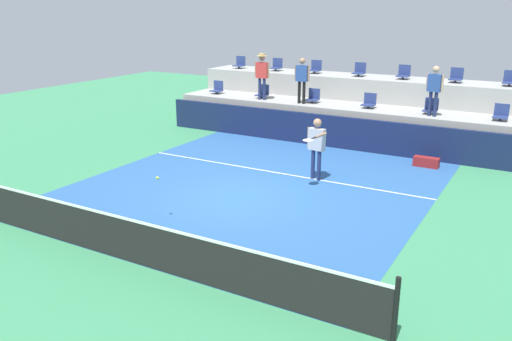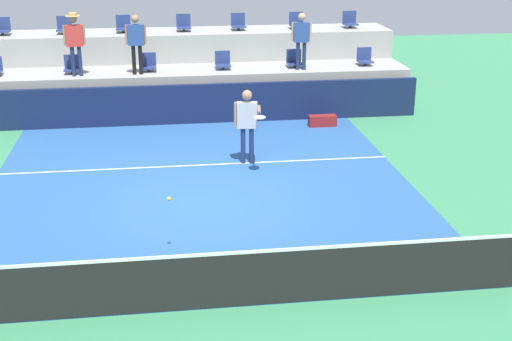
# 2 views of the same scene
# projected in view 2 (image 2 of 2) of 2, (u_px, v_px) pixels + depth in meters

# --- Properties ---
(ground_plane) EXTENTS (40.00, 40.00, 0.00)m
(ground_plane) POSITION_uv_depth(u_px,v_px,m) (205.00, 205.00, 14.16)
(ground_plane) COLOR #388456
(court_inner_paint) EXTENTS (9.00, 10.00, 0.01)m
(court_inner_paint) POSITION_uv_depth(u_px,v_px,m) (201.00, 187.00, 15.09)
(court_inner_paint) COLOR #285693
(court_inner_paint) RESTS_ON ground_plane
(court_service_line) EXTENTS (9.00, 0.06, 0.00)m
(court_service_line) POSITION_uv_depth(u_px,v_px,m) (198.00, 165.00, 16.39)
(court_service_line) COLOR white
(court_service_line) RESTS_ON ground_plane
(tennis_net) EXTENTS (10.48, 0.08, 1.07)m
(tennis_net) POSITION_uv_depth(u_px,v_px,m) (223.00, 278.00, 10.26)
(tennis_net) COLOR black
(tennis_net) RESTS_ON ground_plane
(sponsor_backboard) EXTENTS (13.00, 0.16, 1.10)m
(sponsor_backboard) POSITION_uv_depth(u_px,v_px,m) (189.00, 104.00, 19.56)
(sponsor_backboard) COLOR #141E42
(sponsor_backboard) RESTS_ON ground_plane
(seating_tier_lower) EXTENTS (13.00, 1.80, 1.25)m
(seating_tier_lower) POSITION_uv_depth(u_px,v_px,m) (187.00, 91.00, 20.75)
(seating_tier_lower) COLOR #9E9E99
(seating_tier_lower) RESTS_ON ground_plane
(seating_tier_upper) EXTENTS (13.00, 1.80, 2.10)m
(seating_tier_upper) POSITION_uv_depth(u_px,v_px,m) (184.00, 64.00, 22.28)
(seating_tier_upper) COLOR #9E9E99
(seating_tier_upper) RESTS_ON ground_plane
(stadium_chair_lower_left) EXTENTS (0.44, 0.40, 0.52)m
(stadium_chair_lower_left) POSITION_uv_depth(u_px,v_px,m) (72.00, 66.00, 19.98)
(stadium_chair_lower_left) COLOR #2D2D33
(stadium_chair_lower_left) RESTS_ON seating_tier_lower
(stadium_chair_lower_mid_left) EXTENTS (0.44, 0.40, 0.52)m
(stadium_chair_lower_mid_left) POSITION_uv_depth(u_px,v_px,m) (149.00, 64.00, 20.26)
(stadium_chair_lower_mid_left) COLOR #2D2D33
(stadium_chair_lower_mid_left) RESTS_ON seating_tier_lower
(stadium_chair_lower_mid_right) EXTENTS (0.44, 0.40, 0.52)m
(stadium_chair_lower_mid_right) POSITION_uv_depth(u_px,v_px,m) (223.00, 62.00, 20.54)
(stadium_chair_lower_mid_right) COLOR #2D2D33
(stadium_chair_lower_mid_right) RESTS_ON seating_tier_lower
(stadium_chair_lower_right) EXTENTS (0.44, 0.40, 0.52)m
(stadium_chair_lower_right) POSITION_uv_depth(u_px,v_px,m) (294.00, 60.00, 20.81)
(stadium_chair_lower_right) COLOR #2D2D33
(stadium_chair_lower_right) RESTS_ON seating_tier_lower
(stadium_chair_lower_far_right) EXTENTS (0.44, 0.40, 0.52)m
(stadium_chair_lower_far_right) POSITION_uv_depth(u_px,v_px,m) (365.00, 58.00, 21.09)
(stadium_chair_lower_far_right) COLOR #2D2D33
(stadium_chair_lower_far_right) RESTS_ON seating_tier_lower
(stadium_chair_upper_far_left) EXTENTS (0.44, 0.40, 0.52)m
(stadium_chair_upper_far_left) POSITION_uv_depth(u_px,v_px,m) (2.00, 28.00, 21.09)
(stadium_chair_upper_far_left) COLOR #2D2D33
(stadium_chair_upper_far_left) RESTS_ON seating_tier_upper
(stadium_chair_upper_left) EXTENTS (0.44, 0.40, 0.52)m
(stadium_chair_upper_left) POSITION_uv_depth(u_px,v_px,m) (64.00, 27.00, 21.33)
(stadium_chair_upper_left) COLOR #2D2D33
(stadium_chair_upper_left) RESTS_ON seating_tier_upper
(stadium_chair_upper_mid_left) EXTENTS (0.44, 0.40, 0.52)m
(stadium_chair_upper_mid_left) POSITION_uv_depth(u_px,v_px,m) (123.00, 25.00, 21.55)
(stadium_chair_upper_mid_left) COLOR #2D2D33
(stadium_chair_upper_mid_left) RESTS_ON seating_tier_upper
(stadium_chair_upper_center) EXTENTS (0.44, 0.40, 0.52)m
(stadium_chair_upper_center) POSITION_uv_depth(u_px,v_px,m) (184.00, 24.00, 21.79)
(stadium_chair_upper_center) COLOR #2D2D33
(stadium_chair_upper_center) RESTS_ON seating_tier_upper
(stadium_chair_upper_mid_right) EXTENTS (0.44, 0.40, 0.52)m
(stadium_chair_upper_mid_right) POSITION_uv_depth(u_px,v_px,m) (238.00, 23.00, 22.01)
(stadium_chair_upper_mid_right) COLOR #2D2D33
(stadium_chair_upper_mid_right) RESTS_ON seating_tier_upper
(stadium_chair_upper_right) EXTENTS (0.44, 0.40, 0.52)m
(stadium_chair_upper_right) POSITION_uv_depth(u_px,v_px,m) (297.00, 22.00, 22.25)
(stadium_chair_upper_right) COLOR #2D2D33
(stadium_chair_upper_right) RESTS_ON seating_tier_upper
(stadium_chair_upper_far_right) EXTENTS (0.44, 0.40, 0.52)m
(stadium_chair_upper_far_right) POSITION_uv_depth(u_px,v_px,m) (350.00, 21.00, 22.47)
(stadium_chair_upper_far_right) COLOR #2D2D33
(stadium_chair_upper_far_right) RESTS_ON seating_tier_upper
(tennis_player) EXTENTS (0.61, 1.26, 1.75)m
(tennis_player) POSITION_uv_depth(u_px,v_px,m) (248.00, 119.00, 16.16)
(tennis_player) COLOR navy
(tennis_player) RESTS_ON ground_plane
(spectator_with_hat) EXTENTS (0.59, 0.44, 1.74)m
(spectator_with_hat) POSITION_uv_depth(u_px,v_px,m) (74.00, 38.00, 19.36)
(spectator_with_hat) COLOR navy
(spectator_with_hat) RESTS_ON seating_tier_lower
(spectator_in_grey) EXTENTS (0.58, 0.23, 1.66)m
(spectator_in_grey) POSITION_uv_depth(u_px,v_px,m) (136.00, 39.00, 19.60)
(spectator_in_grey) COLOR black
(spectator_in_grey) RESTS_ON seating_tier_lower
(spectator_in_white) EXTENTS (0.58, 0.26, 1.63)m
(spectator_in_white) POSITION_uv_depth(u_px,v_px,m) (301.00, 36.00, 20.21)
(spectator_in_white) COLOR navy
(spectator_in_white) RESTS_ON seating_tier_lower
(tennis_ball) EXTENTS (0.07, 0.07, 0.07)m
(tennis_ball) POSITION_uv_depth(u_px,v_px,m) (169.00, 199.00, 11.75)
(tennis_ball) COLOR #CCE033
(equipment_bag) EXTENTS (0.76, 0.28, 0.30)m
(equipment_bag) POSITION_uv_depth(u_px,v_px,m) (322.00, 121.00, 19.43)
(equipment_bag) COLOR maroon
(equipment_bag) RESTS_ON ground_plane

